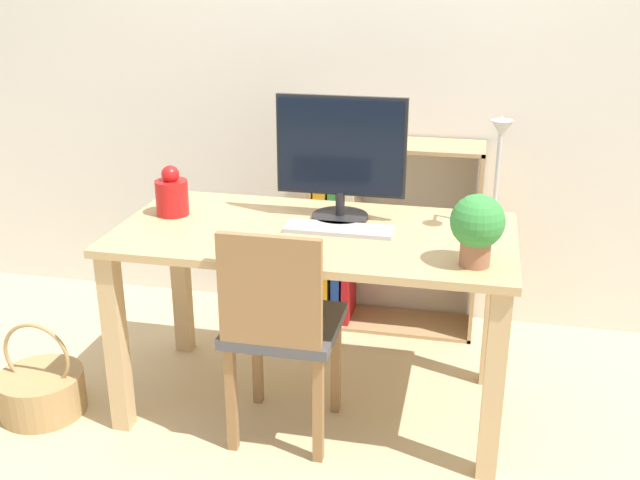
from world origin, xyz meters
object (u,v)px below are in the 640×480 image
at_px(vase, 172,194).
at_px(chair, 280,325).
at_px(desk_lamp, 498,163).
at_px(potted_plant, 477,226).
at_px(bookshelf, 362,238).
at_px(monitor, 341,153).
at_px(basket, 42,390).
at_px(keyboard, 339,229).

bearing_deg(vase, chair, -31.77).
relative_size(desk_lamp, potted_plant, 1.75).
bearing_deg(bookshelf, vase, -132.59).
bearing_deg(chair, monitor, 80.09).
bearing_deg(desk_lamp, monitor, 178.35).
bearing_deg(bookshelf, potted_plant, -61.71).
relative_size(monitor, vase, 2.50).
distance_m(monitor, basket, 1.52).
relative_size(bookshelf, basket, 2.34).
bearing_deg(keyboard, chair, -120.20).
xyz_separation_m(desk_lamp, bookshelf, (-0.59, 0.64, -0.58)).
distance_m(desk_lamp, potted_plant, 0.38).
relative_size(vase, chair, 0.23).
bearing_deg(bookshelf, desk_lamp, -47.03).
distance_m(chair, bookshelf, 1.05).
bearing_deg(vase, monitor, 8.06).
height_order(monitor, keyboard, monitor).
relative_size(monitor, keyboard, 1.23).
relative_size(vase, potted_plant, 0.82).
bearing_deg(basket, bookshelf, 43.67).
bearing_deg(potted_plant, basket, -177.34).
xyz_separation_m(vase, chair, (0.53, -0.33, -0.36)).
relative_size(vase, desk_lamp, 0.47).
bearing_deg(desk_lamp, keyboard, -167.17).
height_order(desk_lamp, potted_plant, desk_lamp).
xyz_separation_m(desk_lamp, basket, (-1.71, -0.43, -0.92)).
distance_m(vase, desk_lamp, 1.27).
distance_m(vase, bookshelf, 1.05).
height_order(keyboard, desk_lamp, desk_lamp).
distance_m(monitor, bookshelf, 0.85).
bearing_deg(chair, potted_plant, 12.14).
distance_m(monitor, desk_lamp, 0.59).
height_order(vase, desk_lamp, desk_lamp).
relative_size(keyboard, desk_lamp, 0.96).
bearing_deg(bookshelf, chair, -97.13).
distance_m(desk_lamp, basket, 1.99).
height_order(vase, potted_plant, potted_plant).
height_order(potted_plant, chair, potted_plant).
bearing_deg(desk_lamp, potted_plant, -99.52).
relative_size(desk_lamp, basket, 1.08).
xyz_separation_m(potted_plant, chair, (-0.66, -0.05, -0.41)).
distance_m(desk_lamp, chair, 0.99).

